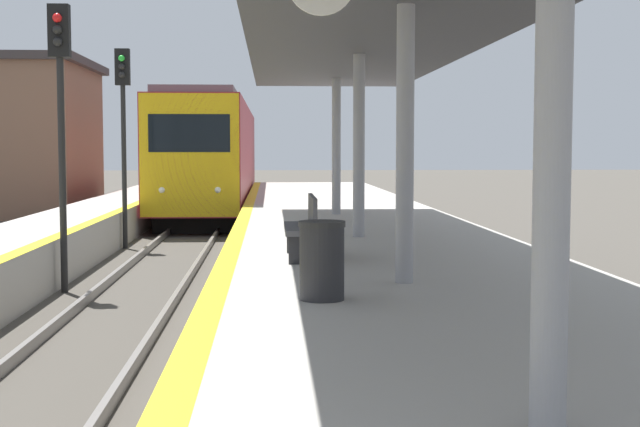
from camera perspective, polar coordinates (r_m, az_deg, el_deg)
train at (r=36.13m, az=-6.81°, el=3.67°), size 2.86×21.81×4.35m
signal_mid at (r=16.15m, az=-16.28°, el=7.35°), size 0.36×0.31×5.00m
signal_far at (r=22.90m, az=-12.49°, el=6.44°), size 0.36×0.31×5.00m
station_canopy at (r=13.56m, az=3.71°, el=11.54°), size 3.97×22.31×3.51m
trash_bin at (r=9.51m, az=0.13°, el=-3.01°), size 0.50×0.50×0.84m
bench at (r=13.07m, az=-1.02°, el=-0.76°), size 0.44×1.65×0.92m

